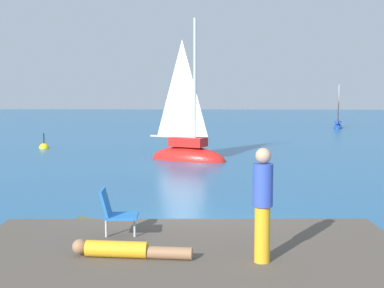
{
  "coord_description": "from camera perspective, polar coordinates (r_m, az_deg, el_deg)",
  "views": [
    {
      "loc": [
        0.48,
        -11.58,
        3.17
      ],
      "look_at": [
        -0.3,
        9.62,
        1.04
      ],
      "focal_mm": 49.22,
      "sensor_mm": 36.0,
      "label": 1
    }
  ],
  "objects": [
    {
      "name": "shore_ledge",
      "position": [
        8.16,
        -0.45,
        -14.21
      ],
      "size": [
        6.92,
        4.39,
        0.77
      ],
      "primitive_type": "cube",
      "rotation": [
        0.0,
        0.0,
        0.04
      ],
      "color": "brown",
      "rests_on": "ground"
    },
    {
      "name": "ground_plane",
      "position": [
        12.01,
        -0.27,
        -9.57
      ],
      "size": [
        160.0,
        160.0,
        0.0
      ],
      "primitive_type": "plane",
      "color": "#236093"
    },
    {
      "name": "boulder_inland",
      "position": [
        10.6,
        -9.94,
        -11.77
      ],
      "size": [
        1.92,
        1.73,
        1.21
      ],
      "primitive_type": "cube",
      "rotation": [
        -0.13,
        -0.11,
        2.9
      ],
      "color": "#4A543A",
      "rests_on": "ground"
    },
    {
      "name": "boulder_seaward",
      "position": [
        10.21,
        -3.47,
        -12.37
      ],
      "size": [
        0.99,
        0.76,
        0.69
      ],
      "primitive_type": "cube",
      "rotation": [
        0.06,
        -0.18,
        0.01
      ],
      "color": "brown",
      "rests_on": "ground"
    },
    {
      "name": "beach_chair",
      "position": [
        8.81,
        -8.38,
        -7.16
      ],
      "size": [
        0.63,
        0.52,
        0.8
      ],
      "rotation": [
        0.0,
        0.0,
        0.07
      ],
      "color": "blue",
      "rests_on": "shore_ledge"
    },
    {
      "name": "sailboat_far",
      "position": [
        46.83,
        15.53,
        1.93
      ],
      "size": [
        1.32,
        2.28,
        4.11
      ],
      "rotation": [
        0.0,
        0.0,
        1.28
      ],
      "color": "#193D99",
      "rests_on": "ground"
    },
    {
      "name": "marker_buoy",
      "position": [
        30.46,
        -15.73,
        -0.43
      ],
      "size": [
        0.56,
        0.56,
        1.13
      ],
      "color": "yellow",
      "rests_on": "ground"
    },
    {
      "name": "person_standing",
      "position": [
        7.44,
        7.67,
        -6.21
      ],
      "size": [
        0.28,
        0.28,
        1.62
      ],
      "rotation": [
        0.0,
        0.0,
        4.69
      ],
      "color": "gold",
      "rests_on": "shore_ledge"
    },
    {
      "name": "person_sunbather",
      "position": [
        7.81,
        -7.22,
        -11.31
      ],
      "size": [
        1.76,
        0.32,
        0.25
      ],
      "rotation": [
        0.0,
        0.0,
        6.21
      ],
      "color": "gold",
      "rests_on": "shore_ledge"
    },
    {
      "name": "sailboat_near",
      "position": [
        24.27,
        -0.48,
        -0.85
      ],
      "size": [
        3.91,
        2.65,
        7.08
      ],
      "rotation": [
        0.0,
        0.0,
        5.87
      ],
      "color": "red",
      "rests_on": "ground"
    }
  ]
}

